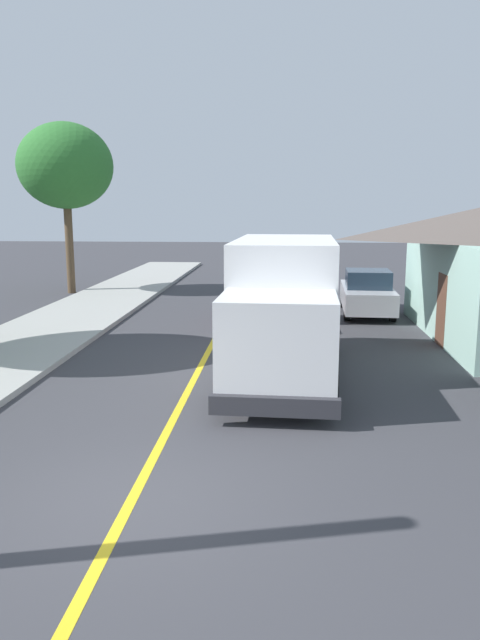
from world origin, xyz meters
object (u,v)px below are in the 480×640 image
(parked_car_furthest, at_px, (279,254))
(parked_van_across, at_px, (367,293))
(box_truck, at_px, (284,301))
(parked_car_near, at_px, (280,299))
(parked_car_mid, at_px, (273,279))
(parked_car_far, at_px, (288,265))
(street_tree_down_block, at_px, (65,166))

(parked_car_furthest, height_order, parked_van_across, same)
(box_truck, height_order, parked_car_near, box_truck)
(parked_car_furthest, bearing_deg, box_truck, -89.28)
(parked_car_mid, distance_m, parked_van_across, 5.59)
(box_truck, distance_m, parked_car_mid, 12.64)
(parked_car_far, height_order, street_tree_down_block, street_tree_down_block)
(parked_car_near, distance_m, parked_car_far, 12.59)
(box_truck, distance_m, parked_car_furthest, 26.50)
(parked_car_near, relative_size, street_tree_down_block, 0.58)
(box_truck, distance_m, parked_car_near, 6.63)
(parked_car_near, bearing_deg, parked_car_far, 88.41)
(box_truck, height_order, parked_van_across, box_truck)
(parked_car_mid, xyz_separation_m, parked_car_far, (0.68, 6.55, 0.00))
(parked_car_far, bearing_deg, parked_car_near, -91.59)
(parked_van_across, height_order, street_tree_down_block, street_tree_down_block)
(parked_car_mid, xyz_separation_m, parked_car_furthest, (0.12, 13.88, 0.00))
(box_truck, xyz_separation_m, parked_car_furthest, (-0.33, 26.48, -0.97))
(parked_car_furthest, relative_size, street_tree_down_block, 0.57)
(box_truck, relative_size, parked_car_mid, 1.62)
(box_truck, bearing_deg, parked_car_near, 91.00)
(parked_car_furthest, bearing_deg, street_tree_down_block, -125.37)
(box_truck, bearing_deg, parked_car_mid, 92.04)
(parked_car_near, distance_m, parked_car_mid, 6.04)
(parked_car_near, relative_size, parked_car_furthest, 1.00)
(parked_car_near, height_order, parked_car_furthest, same)
(parked_car_near, bearing_deg, parked_car_furthest, 90.63)
(parked_car_near, height_order, parked_van_across, same)
(parked_car_far, distance_m, parked_car_furthest, 7.36)
(parked_van_across, bearing_deg, box_truck, -110.61)
(parked_car_mid, distance_m, parked_car_furthest, 13.88)
(parked_car_far, height_order, parked_van_across, same)
(parked_car_near, xyz_separation_m, parked_car_furthest, (-0.22, 19.91, 0.00))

